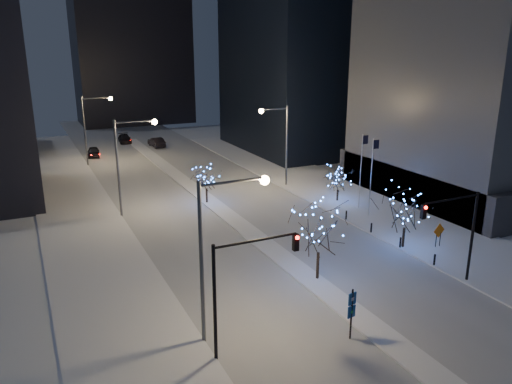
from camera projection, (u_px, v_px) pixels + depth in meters
ground at (361, 319)px, 32.25m from camera, size 160.00×160.00×0.00m
road at (190, 186)px, 62.53m from camera, size 20.00×130.00×0.02m
median at (203, 196)px, 58.18m from camera, size 2.00×80.00×0.15m
east_sidewalk at (360, 203)px, 55.73m from camera, size 10.00×90.00×0.15m
west_sidewalk at (91, 246)px, 43.75m from camera, size 8.00×90.00×0.15m
plinth at (497, 172)px, 61.30m from camera, size 30.00×24.00×4.00m
horizon_block at (130, 26)px, 108.34m from camera, size 24.00×14.00×42.00m
street_lamp_w_near at (218, 238)px, 28.44m from camera, size 4.40×0.56×10.00m
street_lamp_w_mid at (128, 154)px, 50.07m from camera, size 4.40×0.56×10.00m
street_lamp_w_far at (91, 121)px, 71.70m from camera, size 4.40×0.56×10.00m
street_lamp_east at (280, 136)px, 60.53m from camera, size 3.90×0.56×10.00m
traffic_signal_west at (241, 278)px, 27.41m from camera, size 5.26×0.43×7.00m
traffic_signal_east at (458, 225)px, 35.45m from camera, size 5.26×0.43×7.00m
flagpoles at (367, 169)px, 51.33m from camera, size 1.35×2.60×8.00m
bollards at (385, 235)px, 44.95m from camera, size 0.16×12.16×0.90m
car_near at (94, 152)px, 78.75m from camera, size 2.35×4.61×1.50m
car_mid at (156, 142)px, 86.35m from camera, size 2.08×5.05×1.62m
car_far at (125, 139)px, 89.92m from camera, size 2.46×5.20×1.46m
holiday_tree_median_near at (319, 231)px, 36.56m from camera, size 5.94×5.94×5.83m
holiday_tree_median_far at (206, 178)px, 54.94m from camera, size 3.25×3.25×4.18m
holiday_tree_plaza_near at (406, 210)px, 42.50m from camera, size 4.46×4.46×5.39m
holiday_tree_plaza_far at (338, 179)px, 55.67m from camera, size 3.29×3.29×3.94m
wayfinding_sign at (352, 309)px, 29.54m from camera, size 0.59×0.18×3.32m
construction_sign at (439, 233)px, 43.13m from camera, size 1.29×0.13×2.13m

